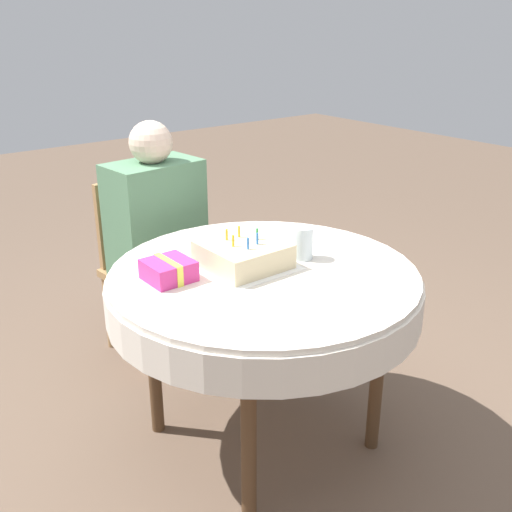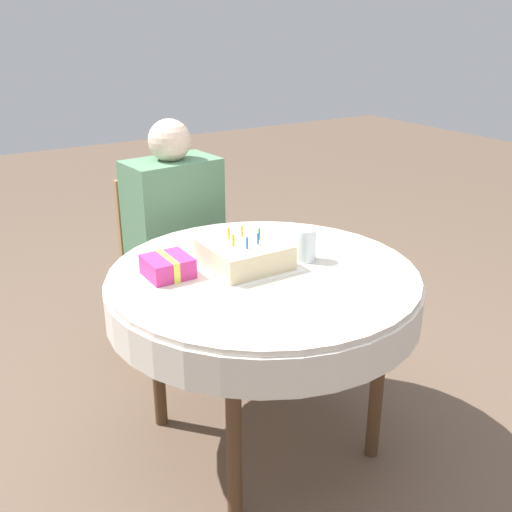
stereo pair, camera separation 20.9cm
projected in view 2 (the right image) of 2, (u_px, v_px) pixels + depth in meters
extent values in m
plane|color=brown|center=(262.00, 437.00, 2.37)|extent=(12.00, 12.00, 0.00)
cylinder|color=silver|center=(263.00, 273.00, 2.11)|extent=(1.09, 1.09, 0.02)
cylinder|color=silver|center=(263.00, 293.00, 2.14)|extent=(1.11, 1.11, 0.13)
cylinder|color=#4C331E|center=(234.00, 433.00, 1.86)|extent=(0.05, 0.05, 0.70)
cylinder|color=#4C331E|center=(378.00, 375.00, 2.16)|extent=(0.05, 0.05, 0.70)
cylinder|color=#4C331E|center=(157.00, 348.00, 2.33)|extent=(0.05, 0.05, 0.70)
cylinder|color=#4C331E|center=(283.00, 311.00, 2.63)|extent=(0.05, 0.05, 0.70)
cube|color=#A37A4C|center=(176.00, 270.00, 2.92)|extent=(0.47, 0.47, 0.04)
cube|color=#A37A4C|center=(154.00, 216.00, 2.98)|extent=(0.39, 0.06, 0.42)
cylinder|color=#A37A4C|center=(164.00, 335.00, 2.75)|extent=(0.04, 0.04, 0.38)
cylinder|color=#A37A4C|center=(231.00, 312.00, 2.96)|extent=(0.04, 0.04, 0.38)
cylinder|color=#A37A4C|center=(128.00, 305.00, 3.03)|extent=(0.04, 0.04, 0.38)
cylinder|color=#A37A4C|center=(191.00, 286.00, 3.24)|extent=(0.04, 0.04, 0.38)
cylinder|color=beige|center=(178.00, 325.00, 2.80)|extent=(0.09, 0.09, 0.42)
cylinder|color=beige|center=(215.00, 312.00, 2.92)|extent=(0.09, 0.09, 0.42)
cube|color=#568460|center=(174.00, 215.00, 2.81)|extent=(0.44, 0.29, 0.53)
sphere|color=beige|center=(169.00, 140.00, 2.68)|extent=(0.19, 0.19, 0.19)
cube|color=white|center=(244.00, 265.00, 2.15)|extent=(0.32, 0.32, 0.00)
cube|color=beige|center=(244.00, 254.00, 2.13)|extent=(0.27, 0.27, 0.09)
cylinder|color=green|center=(259.00, 234.00, 2.14)|extent=(0.01, 0.01, 0.04)
cylinder|color=gold|center=(242.00, 231.00, 2.17)|extent=(0.01, 0.01, 0.04)
cylinder|color=gold|center=(229.00, 233.00, 2.14)|extent=(0.01, 0.01, 0.04)
cylinder|color=gold|center=(233.00, 240.00, 2.08)|extent=(0.01, 0.01, 0.04)
cylinder|color=blue|center=(247.00, 243.00, 2.05)|extent=(0.01, 0.01, 0.04)
cylinder|color=blue|center=(258.00, 239.00, 2.09)|extent=(0.01, 0.01, 0.04)
cylinder|color=silver|center=(307.00, 245.00, 2.17)|extent=(0.07, 0.07, 0.12)
cube|color=#D13384|center=(168.00, 266.00, 2.05)|extent=(0.15, 0.15, 0.07)
cube|color=#EAE54C|center=(168.00, 266.00, 2.05)|extent=(0.02, 0.16, 0.08)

